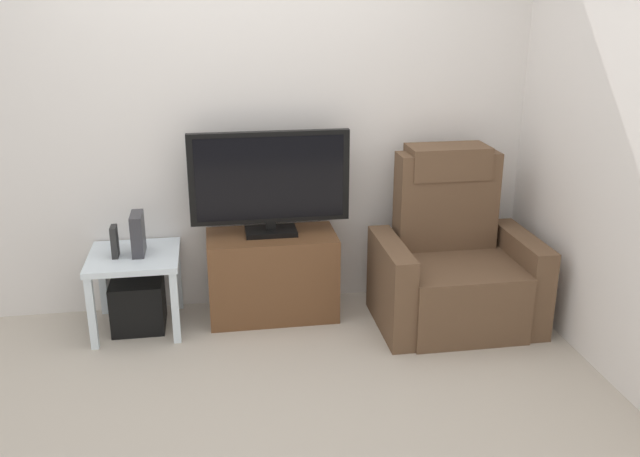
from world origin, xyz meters
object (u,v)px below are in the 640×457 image
at_px(recliner_armchair, 453,264).
at_px(subwoofer_box, 138,304).
at_px(book_upright, 115,242).
at_px(television, 270,181).
at_px(game_console, 138,234).
at_px(tv_stand, 272,275).
at_px(side_table, 135,266).

bearing_deg(recliner_armchair, subwoofer_box, 175.21).
xyz_separation_m(subwoofer_box, book_upright, (-0.10, -0.02, 0.42)).
xyz_separation_m(television, subwoofer_box, (-0.84, -0.06, -0.74)).
height_order(recliner_armchair, subwoofer_box, recliner_armchair).
distance_m(recliner_armchair, game_console, 1.95).
xyz_separation_m(tv_stand, side_table, (-0.84, -0.04, 0.13)).
relative_size(book_upright, game_console, 0.76).
bearing_deg(tv_stand, television, 90.00).
relative_size(tv_stand, side_table, 1.50).
bearing_deg(book_upright, subwoofer_box, 11.31).
distance_m(recliner_armchair, book_upright, 2.08).
xyz_separation_m(side_table, subwoofer_box, (-0.00, 0.00, -0.25)).
height_order(subwoofer_box, book_upright, book_upright).
distance_m(television, book_upright, 0.99).
relative_size(recliner_armchair, game_console, 4.29).
xyz_separation_m(recliner_armchair, subwoofer_box, (-1.96, 0.19, -0.22)).
xyz_separation_m(television, side_table, (-0.84, -0.06, -0.48)).
relative_size(television, subwoofer_box, 3.12).
height_order(tv_stand, subwoofer_box, tv_stand).
xyz_separation_m(tv_stand, book_upright, (-0.94, -0.06, 0.31)).
height_order(recliner_armchair, side_table, recliner_armchair).
relative_size(side_table, game_console, 2.14).
xyz_separation_m(side_table, game_console, (0.03, 0.01, 0.20)).
distance_m(side_table, game_console, 0.21).
distance_m(television, side_table, 0.97).
xyz_separation_m(recliner_armchair, book_upright, (-2.06, 0.17, 0.21)).
distance_m(subwoofer_box, book_upright, 0.44).
height_order(tv_stand, recliner_armchair, recliner_armchair).
xyz_separation_m(television, book_upright, (-0.94, -0.08, -0.31)).
bearing_deg(television, recliner_armchair, -12.77).
bearing_deg(television, side_table, -175.85).
relative_size(tv_stand, subwoofer_box, 2.56).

